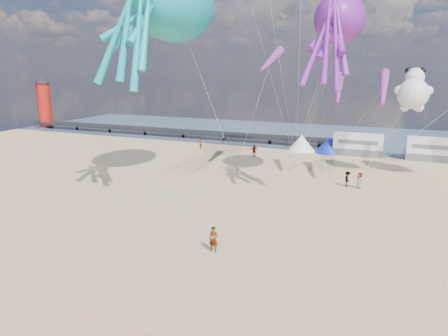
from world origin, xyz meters
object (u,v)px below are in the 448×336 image
sandbag_b (290,169)px  sandbag_d (326,169)px  beachgoer_2 (347,179)px  kite_octopus_purple (339,19)px  beachgoer_3 (254,151)px  windsock_left (271,60)px  tent_white (301,143)px  tent_blue (329,145)px  sandbag_c (364,175)px  standing_person (213,239)px  beachgoer_5 (200,143)px  windsock_mid (384,88)px  sandbag_e (296,166)px  windsock_right (339,89)px  kite_panda (413,94)px  sandbag_a (236,169)px  beachgoer_0 (360,180)px  lighthouse (44,106)px  motorhome_1 (433,150)px  motorhome_0 (358,144)px  kite_octopus_teal (174,4)px

sandbag_b → sandbag_d: 4.39m
beachgoer_2 → kite_octopus_purple: (-1.71, -1.21, 15.55)m
beachgoer_3 → sandbag_b: bearing=113.3°
beachgoer_2 → windsock_left: (-9.10, 2.14, 11.98)m
tent_white → sandbag_b: size_ratio=8.00×
tent_blue → kite_octopus_purple: kite_octopus_purple is taller
sandbag_c → beachgoer_3: bearing=162.1°
standing_person → sandbag_c: size_ratio=3.50×
beachgoer_5 → windsock_mid: bearing=58.7°
sandbag_e → windsock_right: 11.99m
tent_white → tent_blue: (4.00, 0.00, 0.00)m
beachgoer_3 → kite_octopus_purple: 22.38m
beachgoer_5 → kite_panda: size_ratio=0.34×
beachgoer_2 → beachgoer_5: size_ratio=0.88×
tent_white → kite_panda: kite_panda is taller
sandbag_a → windsock_mid: size_ratio=0.08×
standing_person → beachgoer_0: (7.94, 18.92, -0.04)m
lighthouse → tent_white: (54.00, -4.00, -3.30)m
beachgoer_3 → sandbag_a: 8.04m
sandbag_b → sandbag_a: bearing=-157.4°
beachgoer_5 → lighthouse: bearing=-110.0°
motorhome_1 → standing_person: 39.35m
kite_panda → sandbag_c: bearing=175.3°
beachgoer_2 → sandbag_a: 13.24m
tent_blue → sandbag_d: size_ratio=8.00×
beachgoer_3 → beachgoer_5: beachgoer_5 is taller
sandbag_b → beachgoer_0: bearing=-29.6°
sandbag_b → windsock_right: bearing=-27.3°
beachgoer_0 → beachgoer_2: (-1.22, 0.21, -0.03)m
tent_blue → windsock_left: size_ratio=0.64×
beachgoer_3 → kite_panda: (18.89, -4.81, 8.46)m
sandbag_a → windsock_mid: (15.72, -1.22, 9.95)m
standing_person → sandbag_c: bearing=67.7°
motorhome_0 → sandbag_e: motorhome_0 is taller
sandbag_e → windsock_left: bearing=-117.7°
beachgoer_5 → windsock_left: bearing=46.6°
sandbag_b → windsock_mid: 14.38m
beachgoer_3 → motorhome_0: bearing=-178.3°
beachgoer_5 → kite_octopus_purple: 29.08m
sandbag_e → standing_person: bearing=-89.9°
sandbag_a → sandbag_e: bearing=36.1°
beachgoer_0 → kite_octopus_teal: bearing=-117.9°
windsock_left → kite_octopus_teal: bearing=-127.8°
sandbag_b → kite_octopus_purple: size_ratio=0.05×
beachgoer_2 → windsock_right: windsock_right is taller
motorhome_0 → beachgoer_3: 14.82m
motorhome_0 → beachgoer_2: size_ratio=4.09×
beachgoer_3 → kite_panda: bearing=140.0°
lighthouse → windsock_mid: windsock_mid is taller
beachgoer_0 → sandbag_b: size_ratio=3.33×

